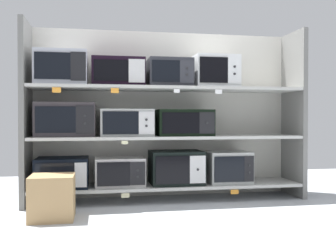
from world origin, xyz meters
TOP-DOWN VIEW (x-y plane):
  - ground at (0.00, -1.00)m, footprint 6.72×6.00m
  - back_panel at (0.00, 0.27)m, footprint 2.92×0.04m
  - upright_left at (-1.39, 0.00)m, footprint 0.05×0.50m
  - upright_right at (1.39, 0.00)m, footprint 0.05×0.50m
  - shelf_0 at (0.00, 0.00)m, footprint 2.72×0.50m
  - microwave_0 at (-1.05, -0.00)m, footprint 0.50×0.43m
  - microwave_1 at (-0.49, -0.00)m, footprint 0.49×0.36m
  - microwave_2 at (0.09, -0.00)m, footprint 0.53×0.43m
  - microwave_3 at (0.64, -0.00)m, footprint 0.44×0.40m
  - price_tag_0 at (-1.05, -0.25)m, footprint 0.07×0.00m
  - price_tag_1 at (-0.45, -0.25)m, footprint 0.08×0.00m
  - price_tag_2 at (0.63, -0.25)m, footprint 0.08×0.00m
  - shelf_1 at (0.00, 0.00)m, footprint 2.72×0.50m
  - microwave_4 at (-1.02, -0.00)m, footprint 0.57×0.39m
  - microwave_5 at (-0.43, -0.00)m, footprint 0.52×0.43m
  - microwave_6 at (0.16, -0.00)m, footprint 0.56×0.44m
  - price_tag_3 at (-0.46, -0.25)m, footprint 0.06×0.00m
  - shelf_2 at (0.00, 0.00)m, footprint 2.72×0.50m
  - microwave_7 at (-1.06, -0.00)m, footprint 0.49×0.41m
  - microwave_8 at (-0.51, -0.00)m, footprint 0.52×0.34m
  - microwave_9 at (0.01, -0.00)m, footprint 0.44×0.39m
  - microwave_10 at (0.50, -0.00)m, footprint 0.46×0.34m
  - price_tag_4 at (-1.08, -0.25)m, footprint 0.08×0.00m
  - price_tag_5 at (-0.55, -0.25)m, footprint 0.07×0.00m
  - price_tag_6 at (0.04, -0.25)m, footprint 0.06×0.00m
  - price_tag_7 at (0.46, -0.25)m, footprint 0.07×0.00m
  - shipping_carton at (-1.08, -0.60)m, footprint 0.36×0.36m

SIDE VIEW (x-z plane):
  - ground at x=0.00m, z-range -0.02..0.00m
  - price_tag_2 at x=0.63m, z-range 0.08..0.13m
  - price_tag_1 at x=-0.45m, z-range 0.09..0.13m
  - price_tag_0 at x=-1.05m, z-range 0.09..0.13m
  - shelf_0 at x=0.00m, z-range 0.13..0.16m
  - shipping_carton at x=-1.08m, z-range 0.00..0.36m
  - microwave_1 at x=-0.49m, z-range 0.16..0.44m
  - microwave_0 at x=-1.05m, z-range 0.16..0.45m
  - microwave_3 at x=0.64m, z-range 0.16..0.49m
  - microwave_2 at x=0.09m, z-range 0.16..0.50m
  - price_tag_3 at x=-0.46m, z-range 0.59..0.62m
  - shelf_1 at x=0.00m, z-range 0.63..0.66m
  - microwave_6 at x=0.16m, z-range 0.66..0.93m
  - microwave_5 at x=-0.43m, z-range 0.66..0.93m
  - microwave_4 at x=-1.02m, z-range 0.66..0.99m
  - back_panel at x=0.00m, z-range 0.00..1.77m
  - upright_left at x=-1.39m, z-range 0.00..1.77m
  - upright_right at x=1.39m, z-range 0.00..1.77m
  - price_tag_4 at x=-1.08m, z-range 1.07..1.12m
  - price_tag_5 at x=-0.55m, z-range 1.07..1.12m
  - price_tag_7 at x=0.46m, z-range 1.08..1.12m
  - price_tag_6 at x=0.04m, z-range 1.08..1.12m
  - shelf_2 at x=0.00m, z-range 1.13..1.16m
  - microwave_8 at x=-0.51m, z-range 1.16..1.44m
  - microwave_9 at x=0.01m, z-range 1.16..1.44m
  - microwave_7 at x=-1.06m, z-range 1.16..1.49m
  - microwave_10 at x=0.50m, z-range 1.16..1.49m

